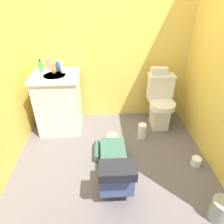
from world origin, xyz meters
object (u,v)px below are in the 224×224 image
faucet (56,67)px  bottle_blue (58,66)px  toilet (160,102)px  vanity_cabinet (59,102)px  bottle_amber (53,68)px  bottle_pink (48,64)px  toilet_paper_roll (196,162)px  soap_dispenser (41,67)px  tissue_box (159,71)px  paper_towel_roll (142,131)px  trash_can (221,210)px  bottle_clear (62,68)px  person_plumber (114,163)px

faucet → bottle_blue: size_ratio=0.78×
toilet → faucet: bearing=174.7°
vanity_cabinet → bottle_amber: 0.47m
toilet → bottle_pink: (-1.51, 0.14, 0.54)m
bottle_pink → toilet_paper_roll: 2.18m
faucet → soap_dispenser: bearing=-174.0°
toilet → soap_dispenser: 1.69m
tissue_box → paper_towel_roll: size_ratio=1.00×
bottle_amber → vanity_cabinet: bearing=-71.8°
soap_dispenser → bottle_pink: 0.10m
vanity_cabinet → bottle_pink: bearing=122.9°
tissue_box → toilet_paper_roll: size_ratio=2.00×
vanity_cabinet → tissue_box: size_ratio=3.73×
toilet → paper_towel_roll: size_ratio=3.39×
faucet → trash_can: size_ratio=0.44×
vanity_cabinet → bottle_blue: bottle_blue is taller
soap_dispenser → bottle_amber: size_ratio=1.39×
bottle_pink → toilet_paper_roll: bearing=-29.4°
faucet → paper_towel_roll: faucet is taller
vanity_cabinet → paper_towel_roll: 1.20m
vanity_cabinet → bottle_blue: 0.48m
toilet → bottle_clear: bearing=177.5°
bottle_pink → bottle_clear: size_ratio=1.26×
person_plumber → toilet_paper_roll: 0.97m
toilet → bottle_pink: size_ratio=4.47×
trash_can → faucet: bearing=134.7°
toilet_paper_roll → bottle_blue: bearing=149.4°
bottle_clear → toilet_paper_roll: 1.98m
paper_towel_roll → toilet_paper_roll: bearing=-44.1°
toilet → tissue_box: bearing=116.4°
bottle_blue → toilet: bearing=-4.9°
faucet → trash_can: bearing=-45.3°
vanity_cabinet → bottle_blue: size_ratio=6.40×
faucet → bottle_blue: 0.03m
person_plumber → faucet: bearing=122.9°
bottle_clear → trash_can: bearing=-45.7°
faucet → bottle_blue: bearing=-24.9°
toilet → bottle_amber: 1.52m
faucet → paper_towel_roll: 1.42m
bottle_pink → bottle_clear: bearing=-23.6°
vanity_cabinet → tissue_box: 1.42m
person_plumber → bottle_amber: 1.42m
faucet → soap_dispenser: size_ratio=0.60×
person_plumber → bottle_blue: 1.44m
bottle_blue → bottle_clear: bearing=-42.8°
trash_can → paper_towel_roll: trash_can is taller
bottle_blue → trash_can: bottle_blue is taller
paper_towel_roll → bottle_pink: bearing=159.1°
tissue_box → trash_can: 1.72m
person_plumber → bottle_blue: bearing=122.1°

